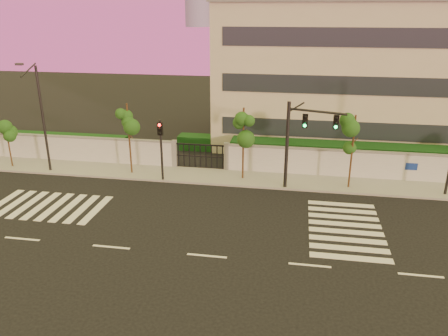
{
  "coord_description": "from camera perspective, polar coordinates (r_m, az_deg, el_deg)",
  "views": [
    {
      "loc": [
        3.99,
        -18.31,
        11.48
      ],
      "look_at": [
        -0.17,
        6.0,
        2.45
      ],
      "focal_mm": 35.0,
      "sensor_mm": 36.0,
      "label": 1
    }
  ],
  "objects": [
    {
      "name": "ground",
      "position": [
        21.98,
        -2.25,
        -11.4
      ],
      "size": [
        120.0,
        120.0,
        0.0
      ],
      "primitive_type": "plane",
      "color": "black",
      "rests_on": "ground"
    },
    {
      "name": "perimeter_wall",
      "position": [
        32.28,
        2.27,
        1.28
      ],
      "size": [
        60.0,
        0.36,
        2.2
      ],
      "color": "#ABADB2",
      "rests_on": "ground"
    },
    {
      "name": "hedge_row",
      "position": [
        34.84,
        4.6,
        2.22
      ],
      "size": [
        41.0,
        4.25,
        1.8
      ],
      "color": "black",
      "rests_on": "ground"
    },
    {
      "name": "street_tree_b",
      "position": [
        36.43,
        -26.43,
        3.88
      ],
      "size": [
        1.32,
        1.05,
        3.54
      ],
      "color": "#382314",
      "rests_on": "ground"
    },
    {
      "name": "street_tree_c",
      "position": [
        31.71,
        -12.37,
        5.78
      ],
      "size": [
        1.51,
        1.2,
        5.28
      ],
      "color": "#382314",
      "rests_on": "ground"
    },
    {
      "name": "institutional_building",
      "position": [
        40.95,
        17.02,
        11.79
      ],
      "size": [
        24.4,
        12.4,
        12.25
      ],
      "color": "#B9B39C",
      "rests_on": "ground"
    },
    {
      "name": "sidewalk",
      "position": [
        31.24,
        1.7,
        -1.31
      ],
      "size": [
        60.0,
        3.0,
        0.15
      ],
      "primitive_type": "cube",
      "color": "gray",
      "rests_on": "ground"
    },
    {
      "name": "traffic_signal_secondary",
      "position": [
        30.2,
        -8.24,
        3.23
      ],
      "size": [
        0.35,
        0.34,
        4.44
      ],
      "rotation": [
        0.0,
        0.0,
        0.01
      ],
      "color": "black",
      "rests_on": "ground"
    },
    {
      "name": "street_tree_e",
      "position": [
        29.57,
        16.62,
        4.1
      ],
      "size": [
        1.52,
        1.21,
        5.1
      ],
      "color": "#382314",
      "rests_on": "ground"
    },
    {
      "name": "road_markings",
      "position": [
        25.49,
        -4.01,
        -6.69
      ],
      "size": [
        57.0,
        7.62,
        0.02
      ],
      "color": "silver",
      "rests_on": "ground"
    },
    {
      "name": "streetlight_west",
      "position": [
        33.81,
        -22.78,
        6.48
      ],
      "size": [
        0.49,
        1.97,
        8.17
      ],
      "color": "black",
      "rests_on": "ground"
    },
    {
      "name": "traffic_signal_main",
      "position": [
        28.65,
        9.8,
        4.2
      ],
      "size": [
        3.71,
        1.24,
        5.96
      ],
      "rotation": [
        0.0,
        0.0,
        -0.3
      ],
      "color": "black",
      "rests_on": "ground"
    },
    {
      "name": "street_tree_d",
      "position": [
        29.94,
        2.6,
        5.3
      ],
      "size": [
        1.57,
        1.25,
        5.22
      ],
      "color": "#382314",
      "rests_on": "ground"
    }
  ]
}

